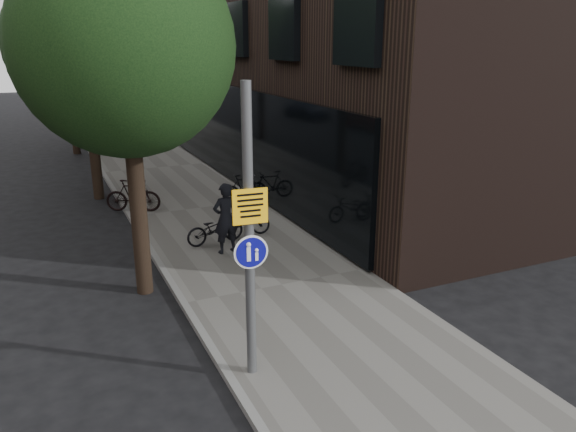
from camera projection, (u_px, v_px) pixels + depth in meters
ground at (346, 366)px, 9.78m from camera, size 120.00×120.00×0.00m
sidewalk at (200, 209)px, 18.54m from camera, size 4.50×60.00×0.12m
curb_edge at (131, 218)px, 17.65m from camera, size 0.15×60.00×0.13m
street_tree_near at (128, 56)px, 11.26m from camera, size 4.40×4.40×7.50m
street_tree_mid at (85, 49)px, 18.64m from camera, size 5.00×5.00×7.80m
street_tree_far at (66, 46)px, 26.44m from camera, size 5.00×5.00×7.80m
signpost at (249, 236)px, 8.70m from camera, size 0.55×0.16×4.77m
pedestrian at (225, 218)px, 14.37m from camera, size 0.73×0.53×1.86m
parked_bike_facade_near at (243, 222)px, 15.77m from camera, size 1.60×0.70×0.82m
parked_bike_facade_far at (244, 188)px, 19.08m from camera, size 1.64×0.62×0.96m
parked_bike_curb_near at (215, 228)px, 15.17m from camera, size 1.68×0.74×0.85m
parked_bike_curb_far at (133, 196)px, 17.97m from camera, size 1.79×1.19×1.05m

